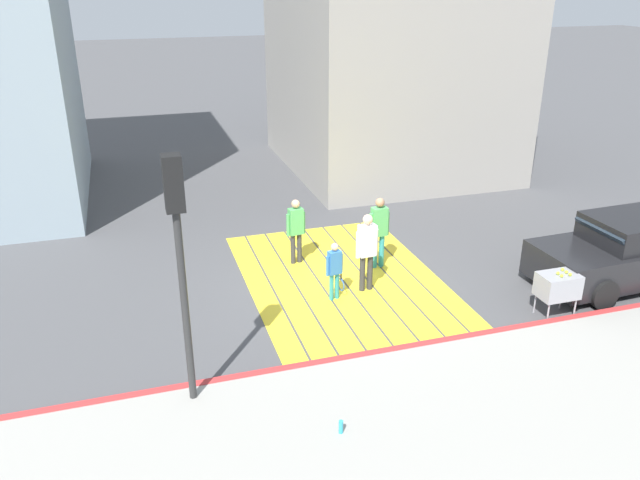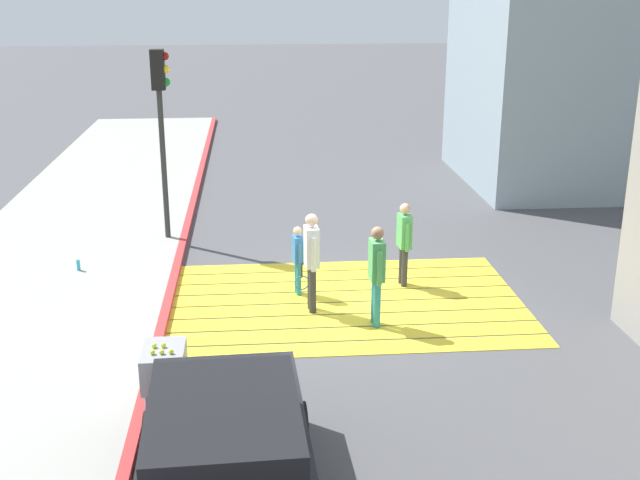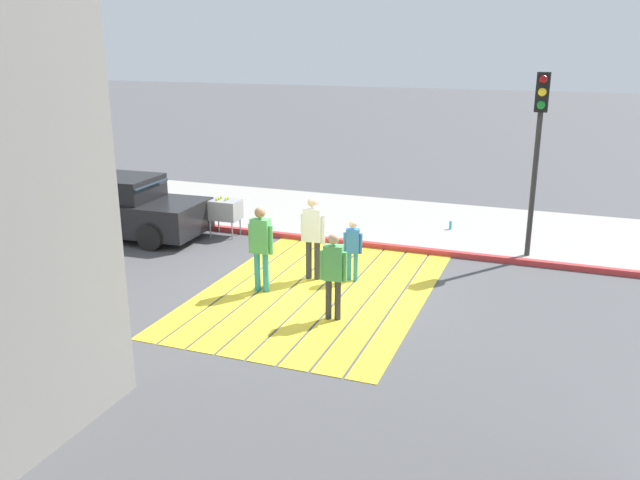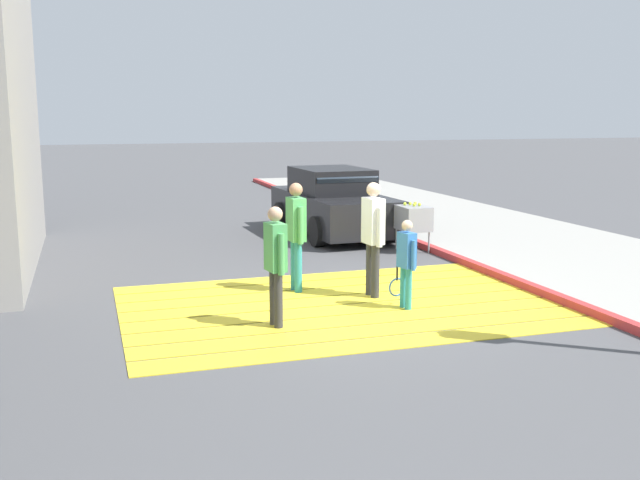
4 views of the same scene
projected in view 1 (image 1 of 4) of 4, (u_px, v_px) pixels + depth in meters
ground_plane at (342, 279)px, 14.74m from camera, size 120.00×120.00×0.00m
crosswalk_stripes at (342, 279)px, 14.74m from camera, size 6.40×4.35×0.01m
sidewalk_west at (460, 431)px, 9.80m from camera, size 4.80×40.00×0.12m
curb_painted at (399, 350)px, 11.86m from camera, size 0.16×40.00×0.13m
building_far_south at (390, 33)px, 21.65m from camera, size 8.00×7.04×9.33m
car_parked_near_curb at (627, 252)px, 14.38m from camera, size 2.11×4.36×1.57m
traffic_light_corner at (178, 233)px, 9.36m from camera, size 0.39×0.28×4.24m
tennis_ball_cart at (558, 286)px, 12.92m from camera, size 0.56×0.80×1.02m
water_bottle at (341, 427)px, 9.62m from camera, size 0.07×0.07×0.22m
pedestrian_adult_lead at (296, 227)px, 15.19m from camera, size 0.25×0.48×1.64m
pedestrian_adult_trailing at (367, 247)px, 13.84m from camera, size 0.26×0.52×1.81m
pedestrian_adult_side at (379, 228)px, 14.95m from camera, size 0.25×0.51×1.76m
pedestrian_child_with_racket at (335, 268)px, 13.56m from camera, size 0.32×0.41×1.33m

